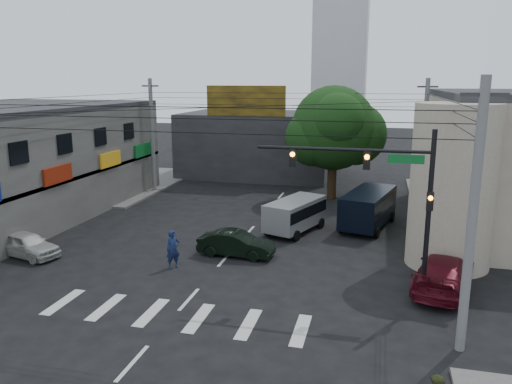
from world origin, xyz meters
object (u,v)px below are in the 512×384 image
at_px(utility_pole_far_right, 423,144).
at_px(navy_van, 368,209).
at_px(silver_minivan, 295,216).
at_px(utility_pole_near_right, 472,220).
at_px(street_tree, 333,128).
at_px(dark_sedan, 236,244).
at_px(utility_pole_far_left, 152,136).
at_px(traffic_gantry, 387,187).
at_px(maroon_sedan, 444,273).
at_px(white_compact, 27,245).
at_px(traffic_officer, 173,249).

distance_m(utility_pole_far_right, navy_van, 7.98).
bearing_deg(silver_minivan, utility_pole_near_right, -127.51).
xyz_separation_m(street_tree, utility_pole_near_right, (6.50, -21.50, -0.87)).
height_order(utility_pole_near_right, navy_van, utility_pole_near_right).
xyz_separation_m(silver_minivan, navy_van, (4.27, 2.09, 0.15)).
distance_m(street_tree, utility_pole_far_right, 6.63).
distance_m(street_tree, dark_sedan, 15.54).
bearing_deg(utility_pole_far_left, street_tree, 3.95).
relative_size(traffic_gantry, navy_van, 1.19).
bearing_deg(silver_minivan, navy_van, -44.08).
bearing_deg(traffic_gantry, utility_pole_far_left, 137.14).
height_order(street_tree, maroon_sedan, street_tree).
xyz_separation_m(utility_pole_near_right, white_compact, (-20.64, 4.41, -3.95)).
relative_size(traffic_gantry, white_compact, 1.76).
height_order(traffic_gantry, utility_pole_near_right, utility_pole_near_right).
distance_m(utility_pole_near_right, utility_pole_far_left, 29.35).
xyz_separation_m(utility_pole_near_right, dark_sedan, (-10.07, 7.16, -3.94)).
relative_size(utility_pole_near_right, white_compact, 2.25).
bearing_deg(street_tree, maroon_sedan, -68.26).
relative_size(silver_minivan, navy_van, 0.82).
xyz_separation_m(utility_pole_far_left, silver_minivan, (13.21, -8.37, -3.61)).
xyz_separation_m(street_tree, silver_minivan, (-1.29, -9.37, -4.48)).
bearing_deg(street_tree, utility_pole_far_left, -176.05).
bearing_deg(white_compact, traffic_officer, -73.23).
relative_size(street_tree, white_compact, 2.13).
bearing_deg(silver_minivan, dark_sedan, 175.08).
height_order(street_tree, dark_sedan, street_tree).
bearing_deg(white_compact, navy_van, -45.81).
distance_m(utility_pole_far_left, dark_sedan, 17.69).
relative_size(white_compact, traffic_officer, 2.14).
height_order(traffic_gantry, maroon_sedan, traffic_gantry).
xyz_separation_m(traffic_gantry, utility_pole_far_left, (-18.32, 17.00, -0.23)).
xyz_separation_m(traffic_gantry, navy_van, (-0.84, 10.73, -3.69)).
bearing_deg(white_compact, dark_sedan, -61.02).
height_order(traffic_gantry, navy_van, traffic_gantry).
bearing_deg(dark_sedan, white_compact, 107.88).
bearing_deg(white_compact, utility_pole_near_right, -87.69).
xyz_separation_m(utility_pole_far_right, traffic_officer, (-12.58, -15.75, -3.65)).
xyz_separation_m(utility_pole_near_right, navy_van, (-3.51, 14.22, -3.46)).
height_order(white_compact, navy_van, navy_van).
bearing_deg(utility_pole_near_right, utility_pole_far_left, 135.69).
distance_m(utility_pole_far_right, silver_minivan, 11.99).
distance_m(dark_sedan, navy_van, 9.65).
xyz_separation_m(dark_sedan, maroon_sedan, (10.07, -1.96, 0.13)).
relative_size(utility_pole_near_right, utility_pole_far_left, 1.00).
bearing_deg(navy_van, silver_minivan, 129.81).
bearing_deg(utility_pole_far_right, utility_pole_near_right, -90.00).
distance_m(utility_pole_far_left, white_compact, 16.57).
relative_size(traffic_gantry, maroon_sedan, 1.25).
height_order(maroon_sedan, traffic_officer, traffic_officer).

